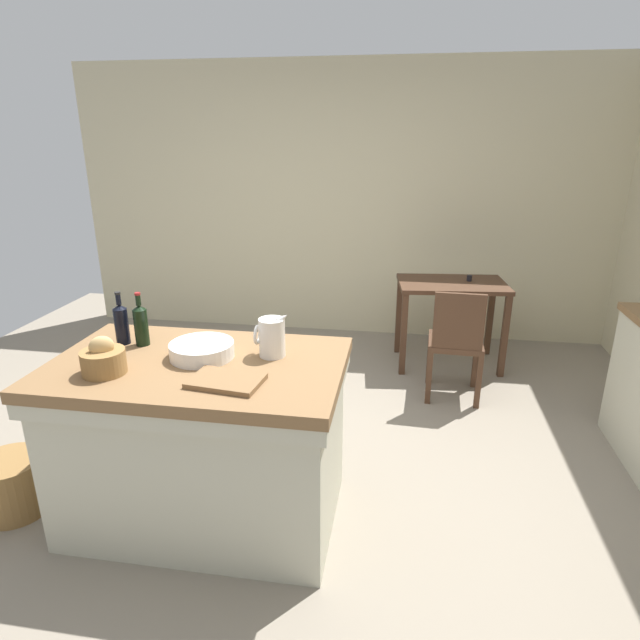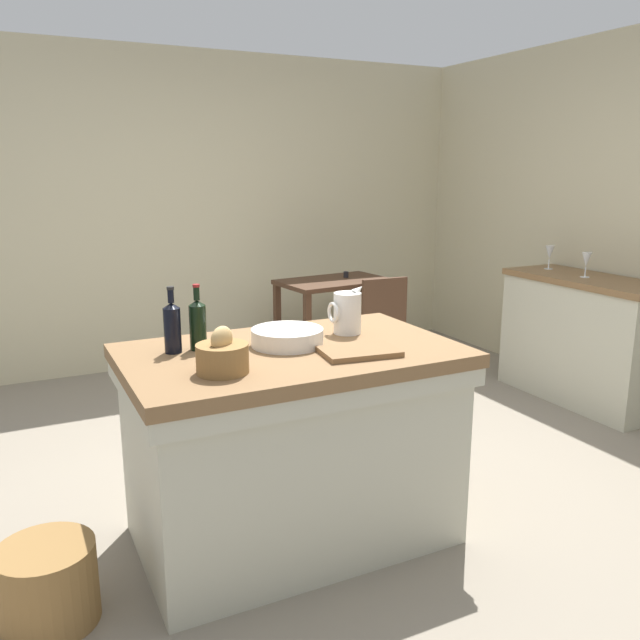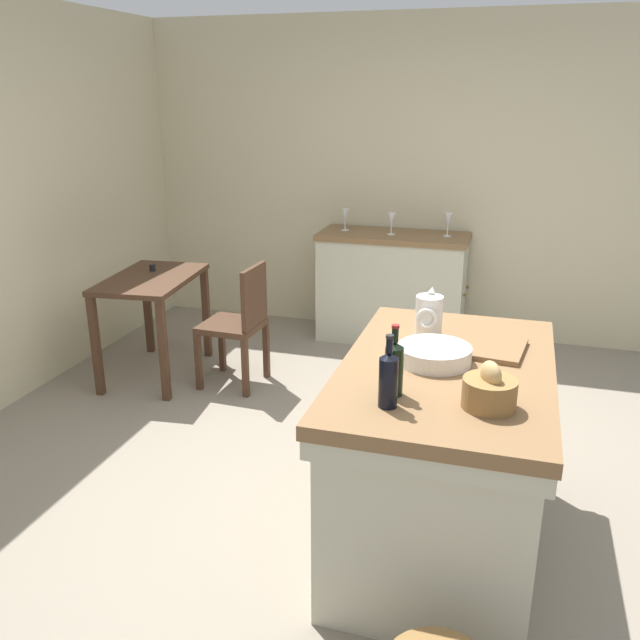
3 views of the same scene
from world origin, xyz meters
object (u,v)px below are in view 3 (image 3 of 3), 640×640
wash_bowl (434,354)px  wine_glass_middle (345,216)px  bread_basket (489,391)px  wine_bottle_amber (388,378)px  wine_glass_far_left (448,220)px  wooden_chair (239,322)px  pitcher (429,315)px  island_table (442,450)px  side_cabinet (392,287)px  wine_bottle_dark (394,367)px  wine_glass_left (391,220)px  cutting_board (499,349)px  writing_desk (152,293)px

wash_bowl → wine_glass_middle: (2.64, 1.09, 0.10)m
wine_glass_middle → bread_basket: bearing=-156.0°
wine_bottle_amber → wine_glass_far_left: 3.12m
wooden_chair → wash_bowl: 2.10m
bread_basket → wine_glass_far_left: wine_glass_far_left is taller
pitcher → island_table: bearing=-158.9°
side_cabinet → wine_bottle_dark: size_ratio=4.33×
wooden_chair → wine_bottle_dark: wine_bottle_dark is taller
wine_glass_left → wooden_chair: bearing=145.6°
side_cabinet → cutting_board: cutting_board is taller
cutting_board → wine_bottle_amber: (-0.69, 0.37, 0.10)m
wine_glass_left → cutting_board: bearing=-158.1°
cutting_board → wine_glass_left: size_ratio=1.80×
wine_bottle_dark → bread_basket: bearing=-91.4°
pitcher → wine_bottle_amber: wine_bottle_amber is taller
island_table → wine_glass_left: wine_glass_left is taller
cutting_board → wine_glass_middle: 2.79m
pitcher → side_cabinet: bearing=14.8°
wine_bottle_amber → wine_glass_middle: (3.12, 0.98, 0.02)m
island_table → cutting_board: size_ratio=4.52×
writing_desk → wine_glass_middle: wine_glass_middle is taller
side_cabinet → pitcher: bearing=-165.2°
island_table → wash_bowl: wash_bowl is taller
wine_glass_left → wine_glass_far_left: bearing=-82.5°
pitcher → wine_bottle_amber: 0.82m
wine_glass_left → island_table: bearing=-163.9°
writing_desk → wine_bottle_dark: (-1.75, -2.08, 0.38)m
bread_basket → pitcher: bearing=24.4°
wooden_chair → cutting_board: (-1.17, -1.78, 0.43)m
wine_glass_far_left → side_cabinet: bearing=93.3°
writing_desk → wash_bowl: bearing=-122.2°
wine_glass_middle → cutting_board: bearing=-150.9°
island_table → bread_basket: bread_basket is taller
writing_desk → wash_bowl: 2.61m
pitcher → wine_glass_middle: pitcher is taller
wash_bowl → cutting_board: bearing=-51.2°
cutting_board → wine_glass_left: bearing=21.9°
bread_basket → wine_glass_middle: size_ratio=1.11×
bread_basket → wine_bottle_amber: bearing=105.6°
wine_bottle_dark → wine_glass_left: size_ratio=1.61×
wooden_chair → wine_glass_middle: wine_glass_middle is taller
wooden_chair → wine_glass_left: wine_glass_left is taller
pitcher → bread_basket: bearing=-155.6°
pitcher → wine_glass_left: 2.33m
wash_bowl → bread_basket: size_ratio=1.58×
wash_bowl → wooden_chair: bearing=47.7°
wooden_chair → wine_glass_left: (1.21, -0.83, 0.55)m
bread_basket → wash_bowl: bearing=33.7°
wine_bottle_amber → pitcher: bearing=-2.4°
wooden_chair → wine_glass_middle: bearing=-18.6°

